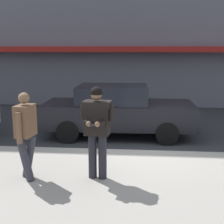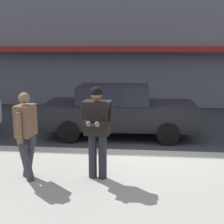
{
  "view_description": "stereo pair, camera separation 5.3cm",
  "coord_description": "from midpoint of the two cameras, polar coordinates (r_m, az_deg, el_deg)",
  "views": [
    {
      "loc": [
        -0.15,
        -7.69,
        2.63
      ],
      "look_at": [
        -0.64,
        -2.11,
        1.49
      ],
      "focal_mm": 50.0,
      "sensor_mm": 36.0,
      "label": 1
    },
    {
      "loc": [
        -0.09,
        -7.68,
        2.63
      ],
      "look_at": [
        -0.64,
        -2.11,
        1.49
      ],
      "focal_mm": 50.0,
      "sensor_mm": 36.0,
      "label": 2
    }
  ],
  "objects": [
    {
      "name": "ground_plane",
      "position": [
        8.13,
        5.69,
        -7.43
      ],
      "size": [
        80.0,
        80.0,
        0.0
      ],
      "primitive_type": "plane",
      "color": "#2B2D30"
    },
    {
      "name": "sidewalk",
      "position": [
        5.59,
        16.72,
        -16.29
      ],
      "size": [
        32.0,
        5.3,
        0.14
      ],
      "primitive_type": "cube",
      "color": "#A8A399",
      "rests_on": "ground"
    },
    {
      "name": "curb_paint_line",
      "position": [
        8.25,
        12.71,
        -7.35
      ],
      "size": [
        28.0,
        0.12,
        0.01
      ],
      "primitive_type": "cube",
      "color": "silver",
      "rests_on": "ground"
    },
    {
      "name": "parked_sedan_mid",
      "position": [
        9.47,
        0.79,
        0.32
      ],
      "size": [
        4.54,
        2.0,
        1.54
      ],
      "color": "black",
      "rests_on": "ground"
    },
    {
      "name": "man_texting_on_phone",
      "position": [
        5.9,
        -3.01,
        -2.02
      ],
      "size": [
        0.65,
        0.61,
        1.81
      ],
      "color": "#23232B",
      "rests_on": "sidewalk"
    },
    {
      "name": "pedestrian_dark_coat",
      "position": [
        6.14,
        -15.74,
        -3.29
      ],
      "size": [
        0.36,
        0.6,
        1.7
      ],
      "color": "#33333D",
      "rests_on": "sidewalk"
    }
  ]
}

